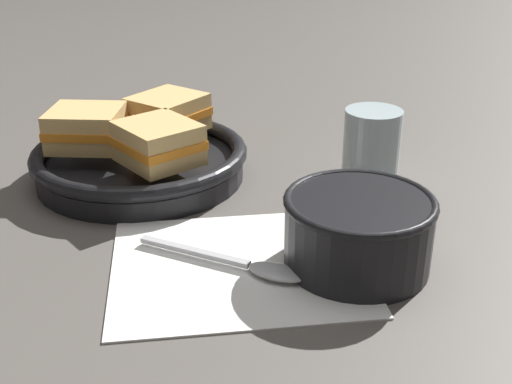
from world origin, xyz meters
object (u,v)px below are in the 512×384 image
at_px(sandwich_near_right, 158,143).
at_px(sandwich_far_left, 168,113).
at_px(sandwich_near_left, 86,128).
at_px(soup_bowl, 358,228).
at_px(skillet, 141,161).
at_px(spoon, 253,266).
at_px(drinking_glass, 371,150).

distance_m(sandwich_near_right, sandwich_far_left, 0.11).
bearing_deg(sandwich_near_left, soup_bowl, -39.75).
distance_m(soup_bowl, skillet, 0.31).
bearing_deg(sandwich_near_left, sandwich_far_left, 26.14).
relative_size(soup_bowl, skillet, 0.54).
distance_m(spoon, sandwich_near_right, 0.21).
relative_size(soup_bowl, sandwich_near_right, 1.22).
distance_m(spoon, sandwich_far_left, 0.30).
relative_size(sandwich_near_right, drinking_glass, 1.19).
height_order(soup_bowl, spoon, soup_bowl).
relative_size(sandwich_near_left, drinking_glass, 1.00).
bearing_deg(drinking_glass, soup_bowl, -107.95).
xyz_separation_m(spoon, sandwich_far_left, (-0.08, 0.28, 0.06)).
height_order(skillet, drinking_glass, drinking_glass).
bearing_deg(sandwich_near_left, skillet, -3.86).
bearing_deg(drinking_glass, sandwich_far_left, 156.18).
bearing_deg(spoon, sandwich_near_left, 157.27).
distance_m(soup_bowl, drinking_glass, 0.18).
height_order(skillet, sandwich_near_left, sandwich_near_left).
xyz_separation_m(soup_bowl, drinking_glass, (0.06, 0.17, 0.01)).
relative_size(spoon, sandwich_far_left, 1.37).
height_order(spoon, skillet, skillet).
height_order(sandwich_near_left, sandwich_near_right, same).
relative_size(sandwich_near_left, sandwich_far_left, 0.83).
bearing_deg(sandwich_near_left, sandwich_near_right, -33.86).
bearing_deg(drinking_glass, spoon, -130.72).
bearing_deg(sandwich_near_right, drinking_glass, 0.16).
xyz_separation_m(soup_bowl, spoon, (-0.10, -0.01, -0.03)).
height_order(soup_bowl, sandwich_far_left, sandwich_far_left).
xyz_separation_m(soup_bowl, sandwich_far_left, (-0.18, 0.28, 0.03)).
distance_m(soup_bowl, sandwich_near_left, 0.36).
bearing_deg(sandwich_near_right, spoon, -62.79).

